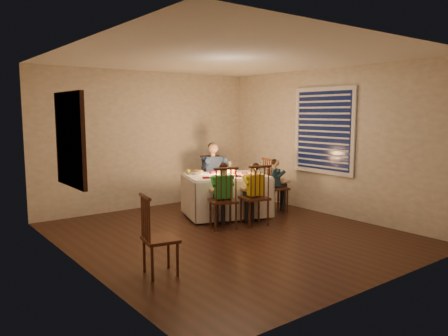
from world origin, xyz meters
TOP-DOWN VIEW (x-y plane):
  - ground at (0.00, 0.00)m, footprint 5.00×5.00m
  - wall_left at (-2.25, 0.00)m, footprint 0.02×5.00m
  - wall_right at (2.25, 0.00)m, footprint 0.02×5.00m
  - wall_back at (0.00, 2.50)m, footprint 4.50×0.02m
  - ceiling at (0.00, 0.00)m, footprint 5.00×5.00m
  - dining_table at (0.70, 0.98)m, footprint 1.66×1.42m
  - chair_adult at (0.95, 1.70)m, footprint 0.49×0.47m
  - chair_near_left at (0.14, 0.34)m, footprint 0.52×0.51m
  - chair_near_right at (0.69, 0.22)m, footprint 0.49×0.48m
  - chair_end at (1.62, 0.69)m, footprint 0.48×0.50m
  - chair_extra at (-1.62, -0.82)m, footprint 0.43×0.44m
  - adult at (0.95, 1.70)m, footprint 0.54×0.51m
  - child_green at (0.14, 0.34)m, footprint 0.44×0.42m
  - child_yellow at (0.69, 0.22)m, footprint 0.39×0.37m
  - child_teal at (1.62, 0.69)m, footprint 0.35×0.36m
  - setting_adult at (0.80, 1.23)m, footprint 0.33×0.33m
  - setting_green at (0.35, 0.81)m, footprint 0.33×0.33m
  - setting_yellow at (0.89, 0.64)m, footprint 0.33×0.33m
  - setting_teal at (1.21, 0.83)m, footprint 0.33×0.33m
  - candle_left at (0.62, 1.01)m, footprint 0.06×0.06m
  - candle_right at (0.75, 0.97)m, footprint 0.06×0.06m
  - squash at (0.21, 1.46)m, footprint 0.09×0.09m
  - orange_fruit at (0.87, 0.98)m, footprint 0.08×0.08m
  - serving_bowl at (0.36, 1.37)m, footprint 0.30×0.30m
  - wall_mirror at (-2.22, 0.30)m, footprint 0.06×0.95m
  - window_blinds at (2.21, 0.10)m, footprint 0.07×1.34m

SIDE VIEW (x-z plane):
  - ground at x=0.00m, z-range 0.00..0.00m
  - chair_adult at x=0.95m, z-range -0.50..0.50m
  - chair_near_left at x=0.14m, z-range -0.50..0.50m
  - chair_near_right at x=0.69m, z-range -0.50..0.50m
  - chair_end at x=1.62m, z-range -0.50..0.50m
  - chair_extra at x=-1.62m, z-range -0.47..0.47m
  - adult at x=0.95m, z-range -0.63..0.63m
  - child_green at x=0.14m, z-range -0.53..0.53m
  - child_yellow at x=0.69m, z-range -0.51..0.51m
  - child_teal at x=1.62m, z-range -0.49..0.49m
  - dining_table at x=0.70m, z-range 0.17..0.87m
  - setting_adult at x=0.80m, z-range 0.73..0.75m
  - setting_green at x=0.35m, z-range 0.73..0.75m
  - setting_yellow at x=0.89m, z-range 0.73..0.75m
  - setting_teal at x=1.21m, z-range 0.73..0.75m
  - serving_bowl at x=0.36m, z-range 0.73..0.79m
  - orange_fruit at x=0.87m, z-range 0.73..0.81m
  - squash at x=0.21m, z-range 0.73..0.82m
  - candle_left at x=0.62m, z-range 0.73..0.83m
  - candle_right at x=0.75m, z-range 0.73..0.83m
  - wall_left at x=-2.25m, z-range 0.00..2.60m
  - wall_right at x=2.25m, z-range 0.00..2.60m
  - wall_back at x=0.00m, z-range 0.00..2.60m
  - wall_mirror at x=-2.22m, z-range 0.92..2.08m
  - window_blinds at x=2.21m, z-range 0.73..2.27m
  - ceiling at x=0.00m, z-range 2.60..2.60m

